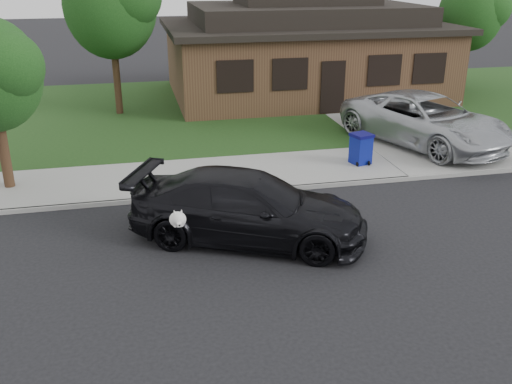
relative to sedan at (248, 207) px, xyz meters
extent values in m
plane|color=black|center=(1.60, -0.81, -0.78)|extent=(120.00, 120.00, 0.00)
cube|color=gray|center=(1.60, 4.19, -0.72)|extent=(60.00, 3.00, 0.12)
cube|color=gray|center=(1.60, 2.69, -0.72)|extent=(60.00, 0.12, 0.12)
cube|color=#193814|center=(1.60, 12.19, -0.72)|extent=(60.00, 13.00, 0.13)
cube|color=gray|center=(7.60, 9.19, -0.71)|extent=(4.50, 13.00, 0.14)
imported|color=black|center=(0.01, 0.00, 0.00)|extent=(5.80, 4.22, 1.56)
ellipsoid|color=white|center=(-1.66, -0.99, 0.32)|extent=(0.34, 0.40, 0.30)
sphere|color=white|center=(-1.66, -1.22, 0.42)|extent=(0.26, 0.26, 0.26)
cube|color=white|center=(-1.66, -1.34, 0.37)|extent=(0.09, 0.12, 0.08)
sphere|color=black|center=(-1.66, -1.40, 0.37)|extent=(0.04, 0.04, 0.04)
cone|color=white|center=(-1.73, -1.17, 0.55)|extent=(0.11, 0.11, 0.14)
cone|color=white|center=(-1.60, -1.17, 0.55)|extent=(0.11, 0.11, 0.14)
imported|color=#B1B4B9|center=(7.27, 5.50, 0.20)|extent=(4.83, 6.68, 1.69)
cube|color=navy|center=(4.41, 4.12, -0.23)|extent=(0.65, 0.65, 0.85)
cube|color=#07064C|center=(4.41, 4.12, 0.24)|extent=(0.71, 0.71, 0.09)
cylinder|color=black|center=(4.22, 3.86, -0.59)|extent=(0.08, 0.14, 0.13)
cylinder|color=black|center=(4.60, 3.86, -0.59)|extent=(0.08, 0.14, 0.13)
cube|color=#422B1C|center=(5.60, 14.19, 0.85)|extent=(12.00, 8.00, 3.00)
cube|color=black|center=(5.60, 14.19, 2.47)|extent=(12.60, 8.60, 0.25)
cube|color=black|center=(5.60, 14.19, 3.00)|extent=(10.00, 6.50, 0.80)
cube|color=black|center=(5.60, 10.16, 0.45)|extent=(1.00, 0.06, 2.10)
cube|color=black|center=(1.60, 10.16, 1.05)|extent=(1.30, 0.05, 1.10)
cube|color=black|center=(3.80, 10.16, 1.05)|extent=(1.30, 0.05, 1.10)
cube|color=black|center=(7.80, 10.16, 1.05)|extent=(1.30, 0.05, 1.10)
cube|color=black|center=(9.80, 10.16, 1.05)|extent=(1.30, 0.05, 1.10)
cylinder|color=#332114|center=(-2.90, 12.19, 0.59)|extent=(0.28, 0.28, 2.48)
ellipsoid|color=#143811|center=(-2.90, 12.19, 3.62)|extent=(3.60, 3.60, 4.14)
cylinder|color=#332114|center=(13.60, 13.69, 0.36)|extent=(0.28, 0.28, 2.03)
ellipsoid|color=#143811|center=(13.60, 13.69, 2.87)|extent=(3.00, 3.00, 3.45)
sphere|color=#26591E|center=(14.20, 13.24, 3.17)|extent=(2.10, 2.10, 2.10)
cylinder|color=#332114|center=(-5.90, 4.39, 0.24)|extent=(0.28, 0.28, 1.80)
sphere|color=#26591E|center=(-5.38, 4.00, 2.70)|extent=(1.82, 1.82, 1.82)
camera|label=1|loc=(-2.37, -11.57, 5.16)|focal=40.00mm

